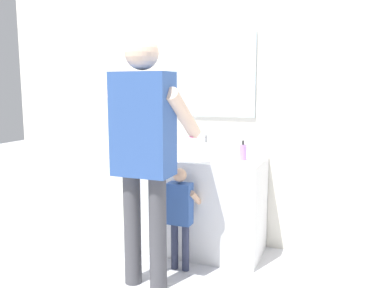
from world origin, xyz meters
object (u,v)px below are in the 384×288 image
(toothbrush_cup, at_px, (156,148))
(child_toddler, at_px, (180,210))
(adult_parent, at_px, (145,140))
(soap_bottle, at_px, (243,152))

(toothbrush_cup, height_order, child_toddler, toothbrush_cup)
(child_toddler, bearing_deg, adult_parent, -114.28)
(child_toddler, height_order, adult_parent, adult_parent)
(child_toddler, bearing_deg, soap_bottle, 46.65)
(toothbrush_cup, distance_m, child_toddler, 0.72)
(toothbrush_cup, xyz_separation_m, soap_bottle, (0.81, -0.02, 0.02))
(adult_parent, bearing_deg, child_toddler, 65.72)
(toothbrush_cup, height_order, soap_bottle, toothbrush_cup)
(toothbrush_cup, distance_m, adult_parent, 0.81)
(soap_bottle, relative_size, adult_parent, 0.09)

